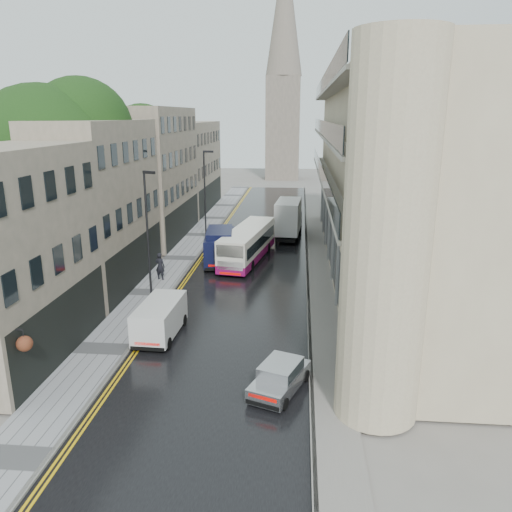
% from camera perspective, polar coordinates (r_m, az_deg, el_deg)
% --- Properties ---
extents(road, '(9.00, 85.00, 0.02)m').
position_cam_1_polar(road, '(40.53, -0.60, -0.55)').
color(road, black).
rests_on(road, ground).
extents(left_sidewalk, '(2.70, 85.00, 0.12)m').
position_cam_1_polar(left_sidewalk, '(41.49, -8.67, -0.28)').
color(left_sidewalk, gray).
rests_on(left_sidewalk, ground).
extents(right_sidewalk, '(1.80, 85.00, 0.12)m').
position_cam_1_polar(right_sidewalk, '(40.37, 7.05, -0.67)').
color(right_sidewalk, slate).
rests_on(right_sidewalk, ground).
extents(old_shop_row, '(4.50, 56.00, 12.00)m').
position_cam_1_polar(old_shop_row, '(43.63, -12.87, 8.28)').
color(old_shop_row, gray).
rests_on(old_shop_row, ground).
extents(modern_block, '(8.00, 40.00, 14.00)m').
position_cam_1_polar(modern_block, '(38.01, 14.96, 8.59)').
color(modern_block, '#C8B895').
rests_on(modern_block, ground).
extents(church_spire, '(6.40, 6.40, 40.00)m').
position_cam_1_polar(church_spire, '(93.65, 3.20, 21.06)').
color(church_spire, gray).
rests_on(church_spire, ground).
extents(tree_near, '(10.56, 10.56, 13.89)m').
position_cam_1_polar(tree_near, '(35.51, -22.61, 7.35)').
color(tree_near, black).
rests_on(tree_near, ground).
extents(tree_far, '(9.24, 9.24, 12.46)m').
position_cam_1_polar(tree_far, '(47.31, -15.00, 8.98)').
color(tree_far, black).
rests_on(tree_far, ground).
extents(cream_bus, '(3.81, 10.12, 2.70)m').
position_cam_1_polar(cream_bus, '(38.03, -3.52, 0.44)').
color(cream_bus, white).
rests_on(cream_bus, road).
extents(white_lorry, '(2.59, 7.21, 3.72)m').
position_cam_1_polar(white_lorry, '(46.38, 2.39, 3.92)').
color(white_lorry, silver).
rests_on(white_lorry, road).
extents(silver_hatchback, '(2.70, 3.87, 1.33)m').
position_cam_1_polar(silver_hatchback, '(21.18, -0.47, -14.69)').
color(silver_hatchback, '#9C9DA1').
rests_on(silver_hatchback, road).
extents(white_van, '(2.00, 4.37, 1.95)m').
position_cam_1_polar(white_van, '(26.15, -13.71, -8.20)').
color(white_van, silver).
rests_on(white_van, road).
extents(navy_van, '(2.93, 5.90, 2.89)m').
position_cam_1_polar(navy_van, '(37.85, -5.82, 0.47)').
color(navy_van, black).
rests_on(navy_van, road).
extents(pedestrian, '(0.81, 0.64, 1.96)m').
position_cam_1_polar(pedestrian, '(36.01, -10.91, -1.15)').
color(pedestrian, black).
rests_on(pedestrian, left_sidewalk).
extents(lamp_post_near, '(0.90, 0.54, 7.99)m').
position_cam_1_polar(lamp_post_near, '(32.43, -12.28, 2.41)').
color(lamp_post_near, black).
rests_on(lamp_post_near, left_sidewalk).
extents(lamp_post_far, '(0.94, 0.25, 8.26)m').
position_cam_1_polar(lamp_post_far, '(45.60, -5.86, 6.68)').
color(lamp_post_far, black).
rests_on(lamp_post_far, left_sidewalk).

